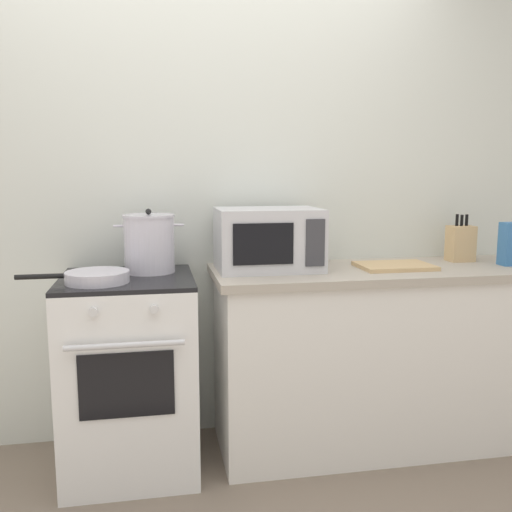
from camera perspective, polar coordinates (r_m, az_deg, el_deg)
The scene contains 10 objects.
back_wall at distance 2.98m, azimuth -0.39°, elevation 5.83°, with size 4.40×0.10×2.50m, color silver.
lower_cabinet_right at distance 2.98m, azimuth 12.50°, elevation -10.31°, with size 1.64×0.56×0.88m, color white.
countertop_right at distance 2.86m, azimuth 12.80°, elevation -1.56°, with size 1.70×0.60×0.04m, color #ADA393.
stove at distance 2.73m, azimuth -12.77°, elevation -11.62°, with size 0.60×0.64×0.92m.
stock_pot at distance 2.69m, azimuth -10.86°, elevation 1.28°, with size 0.33×0.25×0.30m.
frying_pan at distance 2.50m, azimuth -16.06°, elevation -2.07°, with size 0.47×0.27×0.05m.
microwave at distance 2.72m, azimuth 1.25°, elevation 1.74°, with size 0.50×0.37×0.30m.
cutting_board at distance 2.86m, azimuth 14.01°, elevation -1.00°, with size 0.36×0.26×0.02m, color tan.
knife_block at distance 3.17m, azimuth 20.20°, elevation 1.25°, with size 0.13×0.10×0.25m.
pasta_box at distance 3.12m, azimuth 24.47°, elevation 1.13°, with size 0.08×0.08×0.22m, color teal.
Camera 1 is at (-0.23, -1.96, 1.40)m, focal length 39.10 mm.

